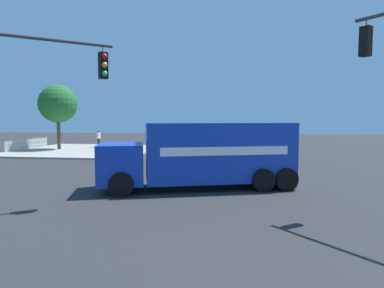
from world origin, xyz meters
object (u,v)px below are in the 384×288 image
at_px(traffic_light_primary, 13,92).
at_px(pedestrian_near_corner, 99,137).
at_px(shade_tree_near, 58,104).
at_px(pickup_silver, 189,150).
at_px(delivery_truck, 204,154).

distance_m(traffic_light_primary, pedestrian_near_corner, 23.97).
bearing_deg(traffic_light_primary, shade_tree_near, -153.60).
distance_m(pickup_silver, shade_tree_near, 15.06).
xyz_separation_m(traffic_light_primary, pedestrian_near_corner, (-22.72, -7.09, -2.86)).
distance_m(pickup_silver, pedestrian_near_corner, 13.26).
bearing_deg(pickup_silver, delivery_truck, 12.53).
xyz_separation_m(delivery_truck, traffic_light_primary, (4.95, -5.71, 2.48)).
height_order(traffic_light_primary, pickup_silver, traffic_light_primary).
bearing_deg(traffic_light_primary, delivery_truck, 130.95).
height_order(traffic_light_primary, pedestrian_near_corner, traffic_light_primary).
bearing_deg(traffic_light_primary, pedestrian_near_corner, -162.68).
bearing_deg(delivery_truck, pickup_silver, -167.47).
xyz_separation_m(delivery_truck, pedestrian_near_corner, (-17.77, -12.79, -0.39)).
height_order(delivery_truck, pickup_silver, delivery_truck).
distance_m(traffic_light_primary, pickup_silver, 15.55).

